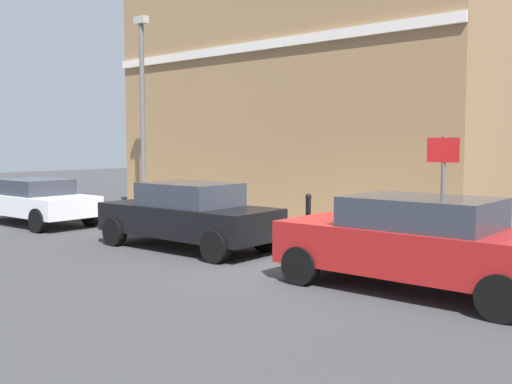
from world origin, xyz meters
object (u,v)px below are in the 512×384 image
object	(u,v)px
car_red	(416,241)
car_white	(34,200)
bollard_far_kerb	(234,213)
utility_cabinet	(375,223)
street_sign	(443,180)
car_black	(188,215)
lamppost	(142,109)
bollard_near_cabinet	(308,215)

from	to	relation	value
car_red	car_white	world-z (taller)	car_red
car_red	bollard_far_kerb	world-z (taller)	car_red
utility_cabinet	street_sign	size ratio (longest dim) A/B	0.50
car_black	car_white	distance (m)	6.28
car_black	car_white	world-z (taller)	car_black
lamppost	bollard_far_kerb	bearing A→B (deg)	-98.67
bollard_far_kerb	bollard_near_cabinet	bearing A→B (deg)	-64.20
car_red	bollard_far_kerb	xyz separation A→B (m)	(1.48, 5.24, -0.08)
car_white	bollard_near_cabinet	xyz separation A→B (m)	(2.20, -8.07, 0.01)
bollard_far_kerb	utility_cabinet	bearing A→B (deg)	-78.74
bollard_far_kerb	lamppost	distance (m)	4.89
lamppost	utility_cabinet	bearing A→B (deg)	-89.69
utility_cabinet	street_sign	xyz separation A→B (m)	(-0.57, -1.65, 0.98)
street_sign	bollard_near_cabinet	bearing A→B (deg)	78.85
car_red	bollard_far_kerb	size ratio (longest dim) A/B	4.13
bollard_near_cabinet	street_sign	xyz separation A→B (m)	(-0.67, -3.41, 0.96)
car_white	street_sign	size ratio (longest dim) A/B	1.87
bollard_near_cabinet	bollard_far_kerb	size ratio (longest dim) A/B	1.00
car_white	utility_cabinet	world-z (taller)	car_white
bollard_far_kerb	street_sign	size ratio (longest dim) A/B	0.45
car_white	utility_cabinet	bearing A→B (deg)	-169.45
car_black	bollard_near_cabinet	size ratio (longest dim) A/B	4.10
car_white	utility_cabinet	xyz separation A→B (m)	(2.10, -9.83, -0.01)
car_white	bollard_far_kerb	distance (m)	6.65
bollard_near_cabinet	street_sign	world-z (taller)	street_sign
bollard_far_kerb	lamppost	world-z (taller)	lamppost
utility_cabinet	bollard_near_cabinet	xyz separation A→B (m)	(0.10, 1.76, 0.02)
utility_cabinet	bollard_near_cabinet	bearing A→B (deg)	86.74
car_black	utility_cabinet	distance (m)	4.04
street_sign	lamppost	size ratio (longest dim) A/B	0.40
car_black	lamppost	world-z (taller)	lamppost
car_red	car_black	world-z (taller)	car_red
car_red	street_sign	xyz separation A→B (m)	(1.57, 0.25, 0.88)
street_sign	car_black	bearing A→B (deg)	104.50
lamppost	car_black	bearing A→B (deg)	-115.84
street_sign	car_red	bearing A→B (deg)	-171.07
car_white	lamppost	xyz separation A→B (m)	(2.06, -2.40, 2.61)
bollard_near_cabinet	bollard_far_kerb	bearing A→B (deg)	115.80
bollard_far_kerb	car_black	bearing A→B (deg)	170.27
lamppost	street_sign	bearing A→B (deg)	-93.35
car_black	lamppost	distance (m)	5.00
street_sign	lamppost	world-z (taller)	lamppost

